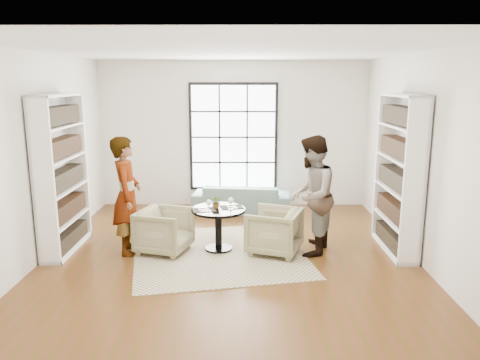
{
  "coord_description": "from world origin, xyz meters",
  "views": [
    {
      "loc": [
        0.2,
        -6.65,
        2.59
      ],
      "look_at": [
        0.15,
        0.4,
        1.09
      ],
      "focal_mm": 35.0,
      "sensor_mm": 36.0,
      "label": 1
    }
  ],
  "objects_px": {
    "person_right": "(311,196)",
    "wine_glass_right": "(231,201)",
    "armchair_left": "(164,231)",
    "wine_glass_left": "(209,203)",
    "sofa": "(242,198)",
    "pedestal_table": "(218,220)",
    "person_left": "(127,196)",
    "armchair_right": "(274,231)",
    "flower_centerpiece": "(216,202)"
  },
  "relations": [
    {
      "from": "person_right",
      "to": "sofa",
      "type": "bearing_deg",
      "value": -137.11
    },
    {
      "from": "person_right",
      "to": "flower_centerpiece",
      "type": "height_order",
      "value": "person_right"
    },
    {
      "from": "person_left",
      "to": "person_right",
      "type": "height_order",
      "value": "person_right"
    },
    {
      "from": "sofa",
      "to": "flower_centerpiece",
      "type": "height_order",
      "value": "flower_centerpiece"
    },
    {
      "from": "armchair_right",
      "to": "flower_centerpiece",
      "type": "height_order",
      "value": "flower_centerpiece"
    },
    {
      "from": "person_left",
      "to": "sofa",
      "type": "bearing_deg",
      "value": -43.96
    },
    {
      "from": "pedestal_table",
      "to": "person_right",
      "type": "distance_m",
      "value": 1.47
    },
    {
      "from": "wine_glass_right",
      "to": "wine_glass_left",
      "type": "bearing_deg",
      "value": -164.47
    },
    {
      "from": "person_right",
      "to": "wine_glass_right",
      "type": "bearing_deg",
      "value": -74.28
    },
    {
      "from": "armchair_right",
      "to": "wine_glass_right",
      "type": "relative_size",
      "value": 4.0
    },
    {
      "from": "armchair_left",
      "to": "wine_glass_left",
      "type": "bearing_deg",
      "value": -78.72
    },
    {
      "from": "sofa",
      "to": "wine_glass_right",
      "type": "distance_m",
      "value": 2.31
    },
    {
      "from": "sofa",
      "to": "flower_centerpiece",
      "type": "relative_size",
      "value": 9.46
    },
    {
      "from": "person_left",
      "to": "person_right",
      "type": "distance_m",
      "value": 2.78
    },
    {
      "from": "pedestal_table",
      "to": "flower_centerpiece",
      "type": "relative_size",
      "value": 4.11
    },
    {
      "from": "sofa",
      "to": "armchair_right",
      "type": "xyz_separation_m",
      "value": [
        0.5,
        -2.3,
        0.07
      ]
    },
    {
      "from": "pedestal_table",
      "to": "armchair_right",
      "type": "relative_size",
      "value": 1.09
    },
    {
      "from": "armchair_left",
      "to": "pedestal_table",
      "type": "bearing_deg",
      "value": -67.28
    },
    {
      "from": "pedestal_table",
      "to": "armchair_left",
      "type": "bearing_deg",
      "value": -173.54
    },
    {
      "from": "sofa",
      "to": "flower_centerpiece",
      "type": "bearing_deg",
      "value": 85.49
    },
    {
      "from": "armchair_right",
      "to": "person_left",
      "type": "bearing_deg",
      "value": -71.02
    },
    {
      "from": "wine_glass_left",
      "to": "wine_glass_right",
      "type": "bearing_deg",
      "value": 15.53
    },
    {
      "from": "armchair_left",
      "to": "person_left",
      "type": "height_order",
      "value": "person_left"
    },
    {
      "from": "sofa",
      "to": "armchair_right",
      "type": "relative_size",
      "value": 2.52
    },
    {
      "from": "sofa",
      "to": "person_right",
      "type": "bearing_deg",
      "value": 120.22
    },
    {
      "from": "sofa",
      "to": "person_left",
      "type": "relative_size",
      "value": 1.07
    },
    {
      "from": "person_left",
      "to": "flower_centerpiece",
      "type": "bearing_deg",
      "value": -91.28
    },
    {
      "from": "sofa",
      "to": "person_right",
      "type": "relative_size",
      "value": 1.06
    },
    {
      "from": "person_left",
      "to": "flower_centerpiece",
      "type": "height_order",
      "value": "person_left"
    },
    {
      "from": "pedestal_table",
      "to": "wine_glass_right",
      "type": "distance_m",
      "value": 0.38
    },
    {
      "from": "person_left",
      "to": "wine_glass_left",
      "type": "height_order",
      "value": "person_left"
    },
    {
      "from": "wine_glass_left",
      "to": "flower_centerpiece",
      "type": "bearing_deg",
      "value": 61.18
    },
    {
      "from": "pedestal_table",
      "to": "wine_glass_left",
      "type": "relative_size",
      "value": 4.59
    },
    {
      "from": "wine_glass_right",
      "to": "armchair_left",
      "type": "bearing_deg",
      "value": -178.27
    },
    {
      "from": "person_right",
      "to": "flower_centerpiece",
      "type": "bearing_deg",
      "value": -77.7
    },
    {
      "from": "pedestal_table",
      "to": "flower_centerpiece",
      "type": "bearing_deg",
      "value": 132.53
    },
    {
      "from": "wine_glass_left",
      "to": "pedestal_table",
      "type": "bearing_deg",
      "value": 48.88
    },
    {
      "from": "sofa",
      "to": "person_right",
      "type": "height_order",
      "value": "person_right"
    },
    {
      "from": "wine_glass_right",
      "to": "sofa",
      "type": "bearing_deg",
      "value": 85.86
    },
    {
      "from": "person_right",
      "to": "wine_glass_right",
      "type": "relative_size",
      "value": 9.48
    },
    {
      "from": "armchair_right",
      "to": "sofa",
      "type": "bearing_deg",
      "value": -148.13
    },
    {
      "from": "flower_centerpiece",
      "to": "pedestal_table",
      "type": "bearing_deg",
      "value": -47.47
    },
    {
      "from": "wine_glass_left",
      "to": "armchair_right",
      "type": "bearing_deg",
      "value": 2.04
    },
    {
      "from": "armchair_left",
      "to": "person_left",
      "type": "relative_size",
      "value": 0.42
    },
    {
      "from": "armchair_left",
      "to": "person_left",
      "type": "distance_m",
      "value": 0.78
    },
    {
      "from": "wine_glass_left",
      "to": "wine_glass_right",
      "type": "height_order",
      "value": "wine_glass_right"
    },
    {
      "from": "pedestal_table",
      "to": "wine_glass_left",
      "type": "bearing_deg",
      "value": -131.12
    },
    {
      "from": "armchair_right",
      "to": "wine_glass_left",
      "type": "bearing_deg",
      "value": -68.34
    },
    {
      "from": "pedestal_table",
      "to": "armchair_right",
      "type": "height_order",
      "value": "armchair_right"
    },
    {
      "from": "armchair_left",
      "to": "person_left",
      "type": "bearing_deg",
      "value": 106.25
    }
  ]
}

